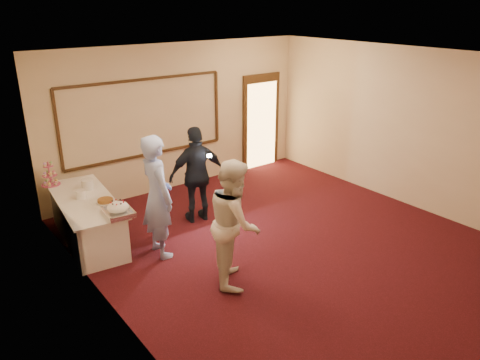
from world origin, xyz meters
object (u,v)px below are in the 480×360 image
Objects in this scene: tart at (105,201)px; plate_stack_b at (88,184)px; pavlova_tray at (118,209)px; cupcake_stand at (50,176)px; man at (157,196)px; guest at (197,175)px; woman at (235,222)px; buffet_table at (87,220)px; plate_stack_a at (81,194)px.

plate_stack_b is at bearing 91.31° from tart.
pavlova_tray is 1.26m from plate_stack_b.
tart is (0.02, -0.72, -0.06)m from plate_stack_b.
plate_stack_b is at bearing -52.53° from cupcake_stand.
man is 1.11× the size of guest.
buffet_table is at bearing 61.70° from woman.
plate_stack_b reaches higher than tart.
buffet_table is 2.00m from guest.
cupcake_stand is 3.66m from woman.
plate_stack_b is (-0.00, 1.26, 0.00)m from pavlova_tray.
plate_stack_a is (-0.24, 0.93, -0.02)m from pavlova_tray.
plate_stack_a is (-0.04, 0.04, 0.45)m from buffet_table.
buffet_table is 3.84× the size of pavlova_tray.
plate_stack_a is 1.99m from guest.
cupcake_stand is (-0.25, 0.95, 0.55)m from buffet_table.
guest is at bearing -13.08° from plate_stack_a.
man is 1.08× the size of woman.
guest is at bearing -1.98° from tart.
tart is at bearing 40.52° from man.
pavlova_tray is (0.20, -0.89, 0.47)m from buffet_table.
pavlova_tray is 0.30× the size of man.
pavlova_tray is 0.96m from plate_stack_a.
plate_stack_b is at bearing 62.19° from buffet_table.
cupcake_stand is 2.54m from guest.
cupcake_stand is at bearing 29.69° from man.
cupcake_stand is 2.21× the size of plate_stack_b.
buffet_table is at bearing 38.55° from man.
pavlova_tray is 3.46× the size of plate_stack_a.
buffet_table is at bearing -0.19° from guest.
plate_stack_b is at bearing 54.43° from plate_stack_a.
guest is at bearing -12.11° from buffet_table.
woman is (1.05, -2.03, 0.11)m from tart.
woman is at bearing -68.74° from plate_stack_b.
buffet_table is 0.63m from plate_stack_b.
tart is at bearing 9.94° from guest.
tart is 0.16× the size of guest.
buffet_table is 8.03× the size of tart.
cupcake_stand is at bearing 103.12° from plate_stack_a.
cupcake_stand reaches higher than buffet_table.
pavlova_tray reaches higher than plate_stack_b.
pavlova_tray is 1.26× the size of cupcake_stand.
man reaches higher than tart.
tart is (0.21, -0.35, 0.41)m from buffet_table.
plate_stack_a reaches higher than tart.
pavlova_tray reaches higher than buffet_table.
woman is at bearing -62.04° from buffet_table.
plate_stack_a is 0.80× the size of plate_stack_b.
woman is (0.50, -1.31, -0.07)m from man.
man is at bearing -54.16° from plate_stack_a.
plate_stack_a is 0.60× the size of tart.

